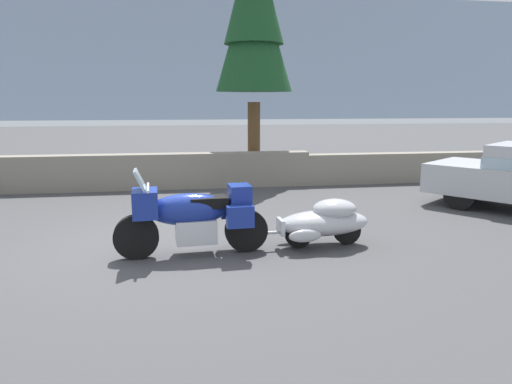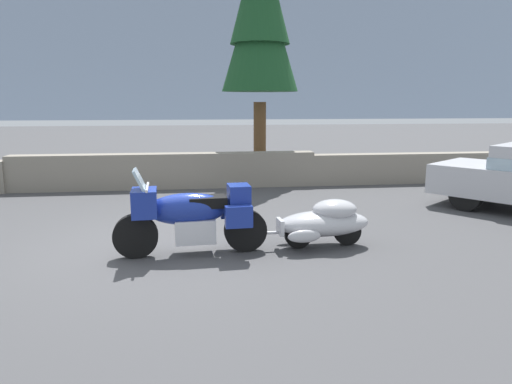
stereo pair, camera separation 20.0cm
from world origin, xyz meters
The scene contains 6 objects.
ground_plane centered at (0.00, 0.00, 0.00)m, with size 80.00×80.00×0.00m, color #424244.
stone_guard_wall centered at (-0.20, 5.26, 0.43)m, with size 24.00×0.56×0.94m.
distant_ridgeline centered at (0.00, 95.25, 8.00)m, with size 240.00×80.00×16.00m, color #8C9EB7.
touring_motorcycle centered at (0.70, -0.42, 0.62)m, with size 2.31×0.82×1.33m.
car_shaped_trailer centered at (2.80, -0.29, 0.41)m, with size 2.22×0.82×0.76m.
pine_tree_tall centered at (2.68, 6.36, 4.95)m, with size 2.19×2.19×7.90m.
Camera 1 is at (0.59, -7.27, 2.28)m, focal length 32.81 mm.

